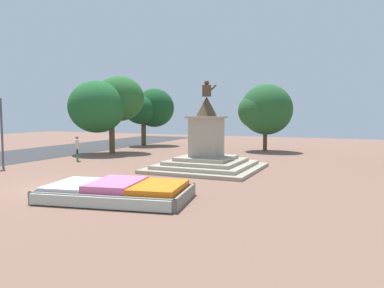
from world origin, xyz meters
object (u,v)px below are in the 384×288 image
traffic_light_mid_block (0,120)px  pedestrian_with_handbag (77,147)px  statue_monument (206,153)px  flower_planter (117,192)px

traffic_light_mid_block → pedestrian_with_handbag: 4.96m
statue_monument → traffic_light_mid_block: (-10.95, -4.17, 1.84)m
traffic_light_mid_block → statue_monument: bearing=20.8°
flower_planter → pedestrian_with_handbag: size_ratio=3.47×
flower_planter → traffic_light_mid_block: traffic_light_mid_block is taller
statue_monument → pedestrian_with_handbag: bearing=179.7°
traffic_light_mid_block → pedestrian_with_handbag: traffic_light_mid_block is taller
traffic_light_mid_block → pedestrian_with_handbag: size_ratio=2.41×
flower_planter → statue_monument: (0.30, 8.08, 0.64)m
flower_planter → statue_monument: 8.11m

